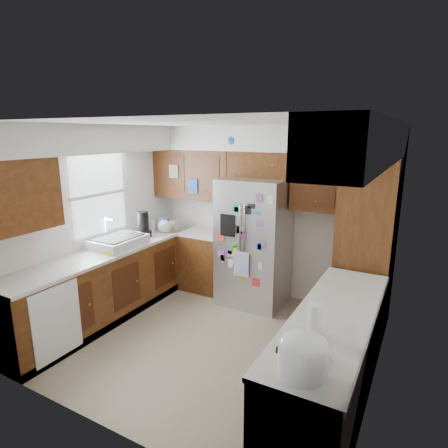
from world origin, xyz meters
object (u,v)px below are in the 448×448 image
(pantry, at_px, (367,246))
(rice_cooker, at_px, (303,353))
(fridge, at_px, (254,242))
(paper_towel, at_px, (315,319))

(pantry, relative_size, rice_cooker, 6.64)
(fridge, xyz_separation_m, rice_cooker, (1.50, -2.58, 0.16))
(fridge, xyz_separation_m, paper_towel, (1.44, -2.07, 0.14))
(pantry, bearing_deg, fridge, 177.95)
(rice_cooker, bearing_deg, fridge, 120.13)
(pantry, height_order, paper_towel, pantry)
(rice_cooker, relative_size, paper_towel, 1.34)
(fridge, relative_size, rice_cooker, 5.56)
(fridge, bearing_deg, paper_towel, -55.30)
(rice_cooker, bearing_deg, pantry, 89.99)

